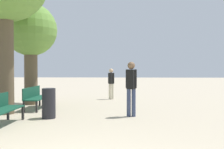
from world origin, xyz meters
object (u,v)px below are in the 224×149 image
pedestrian_near (111,82)px  trash_bin (49,103)px  tree_row_2 (31,33)px  pedestrian_mid (131,85)px  bench_row_2 (36,96)px

pedestrian_near → trash_bin: size_ratio=1.66×
tree_row_2 → pedestrian_mid: 5.38m
tree_row_2 → pedestrian_near: size_ratio=2.81×
tree_row_2 → pedestrian_mid: (4.24, -2.58, -2.08)m
bench_row_2 → pedestrian_mid: size_ratio=1.00×
pedestrian_near → pedestrian_mid: bearing=-79.2°
bench_row_2 → pedestrian_near: 4.19m
pedestrian_near → pedestrian_mid: 4.60m
bench_row_2 → pedestrian_mid: bearing=-21.0°
tree_row_2 → pedestrian_mid: bearing=-31.3°
tree_row_2 → pedestrian_near: 4.49m
bench_row_2 → tree_row_2: (-0.63, 1.19, 2.61)m
pedestrian_near → tree_row_2: bearing=-150.1°
bench_row_2 → pedestrian_near: pedestrian_near is taller
tree_row_2 → pedestrian_mid: size_ratio=2.46×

